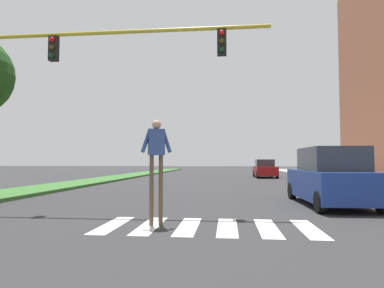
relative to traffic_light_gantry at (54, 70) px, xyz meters
The scene contains 8 objects.
ground_plane 20.39m from the traffic_light_gantry, 75.39° to the left, with size 140.00×140.00×0.00m, color #2D2D30.
crosswalk 7.04m from the traffic_light_gantry, 24.02° to the right, with size 4.95×2.20×0.01m.
median_strip 18.25m from the traffic_light_gantry, 103.17° to the left, with size 2.78×64.00×0.15m, color #386B2D.
sidewalk_right 22.79m from the traffic_light_gantry, 50.49° to the left, with size 3.00×64.00×0.15m, color #9E9991.
traffic_light_gantry is the anchor object (origin of this frame).
pedestrian_performer 5.17m from the traffic_light_gantry, 29.85° to the right, with size 0.73×0.36×2.49m.
suv_crossing 9.79m from the traffic_light_gantry, 11.92° to the left, with size 2.08×4.65×1.97m.
sedan_midblock 23.48m from the traffic_light_gantry, 67.37° to the left, with size 1.90×4.49×1.66m.
Camera 1 is at (0.46, 0.76, 1.51)m, focal length 31.26 mm.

